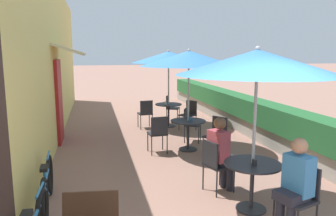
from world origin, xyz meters
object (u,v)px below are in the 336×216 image
Objects in this scene: patio_table_far at (169,110)px; coffee_cup_near at (254,163)px; cafe_chair_far_right at (189,113)px; patio_umbrella_far at (169,57)px; patio_umbrella_mid at (189,59)px; cafe_chair_mid_right at (158,131)px; patio_umbrella_near at (257,62)px; coffee_cup_mid at (191,119)px; patio_table_mid at (188,128)px; cafe_chair_mid_left at (190,122)px; bicycle_second at (47,186)px; cafe_chair_far_left at (146,112)px; patio_table_near at (252,175)px; cafe_chair_near_left at (215,162)px; seated_patron_near_right at (295,183)px; cafe_chair_near_right at (300,194)px; cafe_chair_far_back at (171,106)px; seated_patron_near_left at (221,151)px; coffee_cup_far at (166,103)px; cafe_chair_mid_back at (217,133)px.

coffee_cup_near is at bearing -90.85° from patio_table_far.
patio_umbrella_far is at bearing 5.81° from cafe_chair_far_right.
patio_umbrella_mid reaches higher than cafe_chair_mid_right.
coffee_cup_mid is at bearing 90.19° from patio_umbrella_near.
patio_table_mid is (-0.03, 3.19, -0.22)m from coffee_cup_near.
patio_table_far is at bearing -150.13° from cafe_chair_mid_left.
cafe_chair_far_left is at bearing 62.03° from bicycle_second.
patio_table_near is 3.80m from cafe_chair_mid_left.
seated_patron_near_right is at bearing 1.57° from cafe_chair_near_left.
cafe_chair_far_left is at bearing 96.70° from coffee_cup_near.
patio_umbrella_near reaches higher than seated_patron_near_right.
bicycle_second is at bearing -137.63° from cafe_chair_mid_right.
seated_patron_near_right is (0.19, -0.73, -1.45)m from patio_umbrella_near.
cafe_chair_mid_right and cafe_chair_far_left have the same top height.
patio_umbrella_mid is 1.00× the size of patio_umbrella_far.
cafe_chair_near_right is 1.00× the size of cafe_chair_far_back.
patio_umbrella_far is (0.25, 4.90, 1.45)m from seated_patron_near_left.
patio_umbrella_far reaches higher than patio_table_far.
coffee_cup_near is (-0.33, 0.59, 0.24)m from cafe_chair_near_right.
seated_patron_near_left reaches higher than patio_table_mid.
cafe_chair_far_back is at bearing 83.78° from patio_table_mid.
cafe_chair_mid_right is at bearing -107.71° from patio_table_far.
cafe_chair_mid_right is at bearing -169.64° from patio_table_mid.
coffee_cup_mid is 2.62m from patio_table_far.
cafe_chair_near_left is at bearing -90.84° from cafe_chair_far_left.
patio_umbrella_far is at bearing 87.47° from patio_umbrella_mid.
cafe_chair_near_left is at bearing 113.52° from patio_umbrella_near.
patio_table_mid is 2.55m from patio_table_far.
patio_umbrella_near is at bearing -16.84° from bicycle_second.
seated_patron_near_right is at bearing -86.87° from coffee_cup_mid.
seated_patron_near_left is at bearing 18.20° from cafe_chair_mid_left.
patio_table_mid is at bearing -90.05° from coffee_cup_far.
patio_table_mid is 0.76m from cafe_chair_mid_left.
patio_umbrella_mid reaches higher than seated_patron_near_left.
cafe_chair_mid_back reaches higher than patio_table_near.
seated_patron_near_left is 1.51m from cafe_chair_near_right.
bicycle_second is (-2.95, -4.92, -0.19)m from patio_table_far.
cafe_chair_far_right is (0.36, 1.26, 0.00)m from cafe_chair_mid_left.
cafe_chair_mid_left and cafe_chair_far_left have the same top height.
patio_umbrella_far is at bearing 89.45° from patio_table_near.
patio_table_far is at bearing 89.15° from coffee_cup_near.
cafe_chair_far_right is at bearing -37.27° from cafe_chair_mid_back.
seated_patron_near_right reaches higher than patio_table_near.
cafe_chair_far_back is (0.36, 3.26, -0.01)m from patio_table_mid.
coffee_cup_mid is (0.79, 0.07, 0.24)m from cafe_chair_mid_right.
cafe_chair_mid_back is 0.71m from coffee_cup_mid.
patio_table_mid is (-0.06, 3.09, -1.61)m from patio_umbrella_near.
seated_patron_near_left is (-0.19, 0.73, -1.45)m from patio_umbrella_near.
cafe_chair_far_left is 1.31m from cafe_chair_far_back.
seated_patron_near_left is 2.37m from patio_table_mid.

